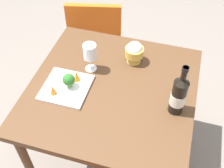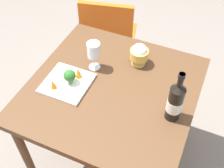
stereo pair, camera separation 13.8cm
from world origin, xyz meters
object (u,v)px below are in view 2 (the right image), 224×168
(serving_plate, at_px, (67,83))
(carrot_garnish_right, at_px, (53,84))
(rice_bowl, at_px, (139,54))
(broccoli_floret, at_px, (70,76))
(wine_glass, at_px, (94,50))
(carrot_garnish_left, at_px, (78,72))
(chair_near_window, at_px, (108,35))
(wine_bottle, at_px, (175,101))

(serving_plate, distance_m, carrot_garnish_right, 0.09)
(rice_bowl, relative_size, broccoli_floret, 1.65)
(wine_glass, height_order, broccoli_floret, wine_glass)
(wine_glass, height_order, carrot_garnish_left, wine_glass)
(serving_plate, bearing_deg, carrot_garnish_right, -34.70)
(wine_glass, relative_size, carrot_garnish_left, 2.67)
(carrot_garnish_right, bearing_deg, chair_near_window, -176.61)
(wine_bottle, bearing_deg, serving_plate, -88.04)
(wine_glass, xyz_separation_m, broccoli_floret, (0.18, -0.06, -0.06))
(serving_plate, relative_size, broccoli_floret, 2.93)
(chair_near_window, relative_size, wine_glass, 4.75)
(chair_near_window, relative_size, serving_plate, 3.38)
(wine_bottle, height_order, serving_plate, wine_bottle)
(carrot_garnish_left, distance_m, carrot_garnish_right, 0.16)
(wine_glass, relative_size, serving_plate, 0.71)
(broccoli_floret, relative_size, carrot_garnish_right, 1.41)
(wine_bottle, bearing_deg, carrot_garnish_right, -82.43)
(carrot_garnish_right, bearing_deg, wine_glass, 153.57)
(chair_near_window, xyz_separation_m, carrot_garnish_left, (0.70, 0.13, 0.27))
(rice_bowl, height_order, carrot_garnish_left, rice_bowl)
(rice_bowl, relative_size, carrot_garnish_left, 2.11)
(carrot_garnish_right, bearing_deg, carrot_garnish_left, 146.82)
(broccoli_floret, bearing_deg, chair_near_window, -171.53)
(chair_near_window, bearing_deg, serving_plate, -96.34)
(wine_bottle, height_order, carrot_garnish_left, wine_bottle)
(serving_plate, height_order, carrot_garnish_right, carrot_garnish_right)
(wine_bottle, distance_m, carrot_garnish_right, 0.65)
(serving_plate, height_order, broccoli_floret, broccoli_floret)
(rice_bowl, relative_size, carrot_garnish_right, 2.33)
(serving_plate, distance_m, carrot_garnish_left, 0.09)
(chair_near_window, xyz_separation_m, wine_bottle, (0.74, 0.69, 0.34))
(serving_plate, xyz_separation_m, carrot_garnish_right, (0.07, -0.05, 0.04))
(wine_glass, distance_m, serving_plate, 0.24)
(rice_bowl, height_order, serving_plate, rice_bowl)
(wine_glass, xyz_separation_m, serving_plate, (0.19, -0.08, -0.12))
(serving_plate, bearing_deg, wine_glass, 156.77)
(broccoli_floret, bearing_deg, wine_glass, 160.85)
(rice_bowl, xyz_separation_m, broccoli_floret, (0.31, -0.29, -0.01))
(wine_bottle, relative_size, serving_plate, 1.22)
(wine_glass, bearing_deg, wine_bottle, 72.20)
(broccoli_floret, distance_m, carrot_garnish_right, 0.10)
(wine_glass, bearing_deg, serving_plate, -23.23)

